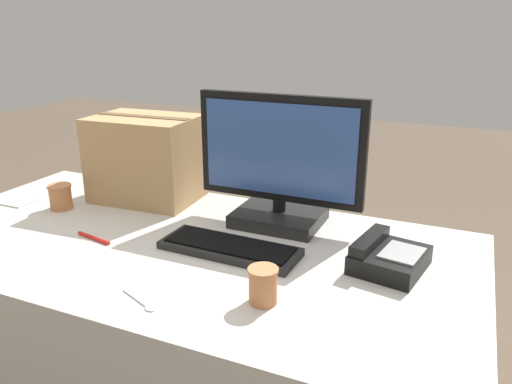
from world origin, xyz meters
TOP-DOWN VIEW (x-y plane):
  - office_desk at (0.00, 0.00)m, footprint 1.80×0.90m
  - monitor at (0.23, 0.27)m, footprint 0.56×0.24m
  - keyboard at (0.18, 0.00)m, footprint 0.42×0.17m
  - desk_phone at (0.62, 0.09)m, footprint 0.21×0.24m
  - paper_cup_left at (-0.55, 0.07)m, footprint 0.08×0.08m
  - paper_cup_right at (0.38, -0.22)m, footprint 0.08×0.08m
  - spoon at (0.11, -0.34)m, footprint 0.13×0.07m
  - cardboard_box at (-0.32, 0.30)m, footprint 0.40×0.29m
  - pen_marker at (-0.25, -0.09)m, footprint 0.14×0.04m
  - sticky_note_pad at (-0.74, 0.06)m, footprint 0.10×0.10m

SIDE VIEW (x-z plane):
  - office_desk at x=0.00m, z-range 0.00..0.72m
  - spoon at x=0.11m, z-range 0.72..0.72m
  - sticky_note_pad at x=-0.74m, z-range 0.72..0.73m
  - pen_marker at x=-0.25m, z-range 0.72..0.73m
  - keyboard at x=0.18m, z-range 0.72..0.75m
  - desk_phone at x=0.62m, z-range 0.71..0.79m
  - paper_cup_left at x=-0.55m, z-range 0.72..0.81m
  - paper_cup_right at x=0.38m, z-range 0.72..0.81m
  - cardboard_box at x=-0.32m, z-range 0.72..1.04m
  - monitor at x=0.23m, z-range 0.69..1.12m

